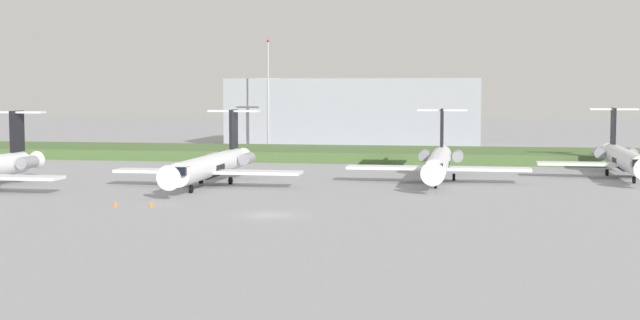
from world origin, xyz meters
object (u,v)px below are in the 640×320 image
safety_cone_mid_marker (151,204)px  antenna_mast (268,105)px  regional_jet_fifth (624,158)px  safety_cone_front_marker (115,203)px  regional_jet_fourth (439,162)px  regional_jet_third (211,165)px

safety_cone_mid_marker → antenna_mast: bearing=94.3°
regional_jet_fifth → antenna_mast: size_ratio=1.50×
antenna_mast → safety_cone_mid_marker: 78.13m
safety_cone_front_marker → safety_cone_mid_marker: bearing=1.7°
regional_jet_fifth → safety_cone_front_marker: 67.86m
regional_jet_fourth → regional_jet_fifth: same height
regional_jet_fourth → safety_cone_mid_marker: bearing=-132.8°
regional_jet_fourth → safety_cone_mid_marker: 40.23m
regional_jet_fourth → regional_jet_fifth: size_ratio=1.00×
antenna_mast → safety_cone_front_marker: antenna_mast is taller
regional_jet_third → safety_cone_mid_marker: (-0.23, -20.22, -2.26)m
regional_jet_third → regional_jet_fourth: bearing=18.9°
regional_jet_third → antenna_mast: size_ratio=1.50×
regional_jet_third → regional_jet_fifth: bearing=20.6°
safety_cone_front_marker → regional_jet_fourth: bearing=43.7°
regional_jet_fourth → safety_cone_front_marker: regional_jet_fourth is taller
regional_jet_fourth → antenna_mast: antenna_mast is taller
antenna_mast → regional_jet_fourth: bearing=-55.3°
regional_jet_fourth → regional_jet_fifth: 26.06m
regional_jet_third → antenna_mast: antenna_mast is taller
regional_jet_fifth → antenna_mast: bearing=146.4°
antenna_mast → safety_cone_mid_marker: size_ratio=37.62×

